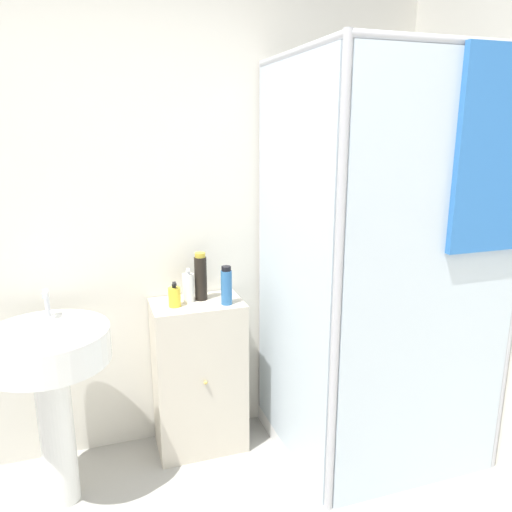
{
  "coord_description": "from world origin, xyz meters",
  "views": [
    {
      "loc": [
        -0.15,
        -0.92,
        1.73
      ],
      "look_at": [
        0.54,
        1.12,
        1.18
      ],
      "focal_mm": 35.0,
      "sensor_mm": 36.0,
      "label": 1
    }
  ],
  "objects_px": {
    "soap_dispenser": "(174,297)",
    "shampoo_bottle_blue": "(226,286)",
    "sink": "(50,371)",
    "shampoo_bottle_tall_black": "(201,277)",
    "lotion_bottle_white": "(188,287)"
  },
  "relations": [
    {
      "from": "shampoo_bottle_tall_black",
      "to": "shampoo_bottle_blue",
      "type": "relative_size",
      "value": 1.26
    },
    {
      "from": "shampoo_bottle_tall_black",
      "to": "lotion_bottle_white",
      "type": "xyz_separation_m",
      "value": [
        -0.07,
        -0.01,
        -0.05
      ]
    },
    {
      "from": "shampoo_bottle_blue",
      "to": "lotion_bottle_white",
      "type": "xyz_separation_m",
      "value": [
        -0.18,
        0.1,
        -0.02
      ]
    },
    {
      "from": "soap_dispenser",
      "to": "lotion_bottle_white",
      "type": "distance_m",
      "value": 0.1
    },
    {
      "from": "shampoo_bottle_tall_black",
      "to": "shampoo_bottle_blue",
      "type": "bearing_deg",
      "value": -46.41
    },
    {
      "from": "soap_dispenser",
      "to": "shampoo_bottle_tall_black",
      "type": "distance_m",
      "value": 0.18
    },
    {
      "from": "sink",
      "to": "soap_dispenser",
      "type": "bearing_deg",
      "value": 17.0
    },
    {
      "from": "soap_dispenser",
      "to": "shampoo_bottle_blue",
      "type": "distance_m",
      "value": 0.27
    },
    {
      "from": "sink",
      "to": "soap_dispenser",
      "type": "xyz_separation_m",
      "value": [
        0.6,
        0.18,
        0.23
      ]
    },
    {
      "from": "sink",
      "to": "soap_dispenser",
      "type": "distance_m",
      "value": 0.67
    },
    {
      "from": "soap_dispenser",
      "to": "sink",
      "type": "bearing_deg",
      "value": -163.0
    },
    {
      "from": "sink",
      "to": "shampoo_bottle_tall_black",
      "type": "distance_m",
      "value": 0.85
    },
    {
      "from": "shampoo_bottle_tall_black",
      "to": "sink",
      "type": "bearing_deg",
      "value": -161.73
    },
    {
      "from": "soap_dispenser",
      "to": "lotion_bottle_white",
      "type": "height_order",
      "value": "lotion_bottle_white"
    },
    {
      "from": "soap_dispenser",
      "to": "shampoo_bottle_blue",
      "type": "xyz_separation_m",
      "value": [
        0.26,
        -0.05,
        0.05
      ]
    }
  ]
}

